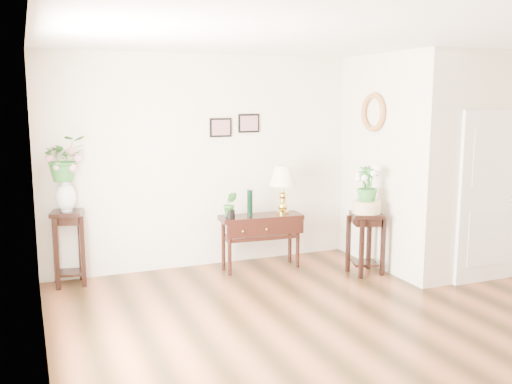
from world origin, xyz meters
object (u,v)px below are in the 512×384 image
plant_stand_b (365,243)px  table_lamp (283,187)px  plant_stand_a (69,248)px  console_table (261,242)px

plant_stand_b → table_lamp: bearing=139.9°
plant_stand_a → plant_stand_b: bearing=-15.2°
table_lamp → plant_stand_b: bearing=-40.1°
table_lamp → plant_stand_a: size_ratio=0.70×
plant_stand_a → plant_stand_b: size_ratio=1.14×
table_lamp → plant_stand_b: (0.84, -0.71, -0.67)m
table_lamp → plant_stand_a: table_lamp is taller
console_table → plant_stand_b: size_ratio=1.36×
plant_stand_a → plant_stand_b: plant_stand_a is taller
plant_stand_a → plant_stand_b: 3.68m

